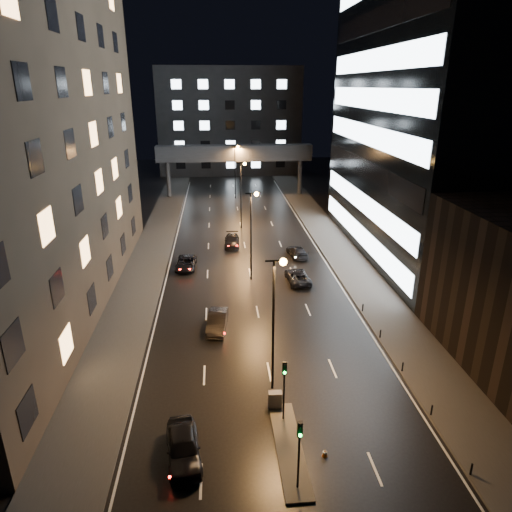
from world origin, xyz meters
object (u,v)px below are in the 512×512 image
(car_away_b, at_px, (217,321))
(car_away_c, at_px, (186,263))
(car_toward_a, at_px, (298,276))
(car_away_a, at_px, (183,446))
(utility_cabinet, at_px, (275,400))
(car_toward_b, at_px, (297,252))
(car_away_d, at_px, (232,241))

(car_away_b, distance_m, car_away_c, 15.44)
(car_toward_a, bearing_deg, car_away_b, 43.39)
(car_away_b, xyz_separation_m, car_toward_a, (9.08, 9.80, -0.08))
(car_away_a, bearing_deg, car_away_c, 85.09)
(car_away_b, distance_m, utility_cabinet, 11.94)
(utility_cabinet, bearing_deg, car_toward_b, 80.19)
(car_toward_a, xyz_separation_m, utility_cabinet, (-5.24, -21.11, 0.06))
(car_away_c, bearing_deg, car_toward_b, 14.32)
(car_away_c, relative_size, car_toward_b, 1.05)
(car_away_b, relative_size, car_away_d, 0.95)
(car_toward_a, bearing_deg, utility_cabinet, 72.25)
(car_toward_b, height_order, utility_cabinet, car_toward_b)
(car_away_d, xyz_separation_m, car_toward_a, (6.87, -12.99, -0.03))
(car_away_c, xyz_separation_m, car_away_d, (5.87, 7.80, 0.03))
(car_toward_a, height_order, utility_cabinet, car_toward_a)
(car_away_a, distance_m, car_away_d, 38.22)
(car_toward_a, xyz_separation_m, car_toward_b, (1.32, 8.02, -0.01))
(car_away_d, relative_size, car_toward_b, 1.06)
(car_away_a, xyz_separation_m, car_toward_b, (12.52, 33.00, -0.14))
(car_toward_a, relative_size, utility_cabinet, 4.15)
(car_away_b, bearing_deg, car_away_a, -91.39)
(car_away_a, height_order, car_away_d, car_away_a)
(car_away_a, bearing_deg, car_toward_a, 58.00)
(car_away_d, distance_m, car_toward_b, 9.59)
(utility_cabinet, bearing_deg, car_away_a, -144.13)
(car_away_d, height_order, car_toward_b, car_away_d)
(car_toward_a, bearing_deg, car_toward_b, -103.18)
(car_away_a, height_order, car_away_b, car_away_a)
(car_away_c, xyz_separation_m, utility_cabinet, (7.51, -26.30, 0.06))
(car_away_a, xyz_separation_m, car_away_d, (4.32, 37.97, -0.10))
(car_away_a, xyz_separation_m, car_toward_a, (11.19, 24.98, -0.13))
(car_away_a, distance_m, utility_cabinet, 7.10)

